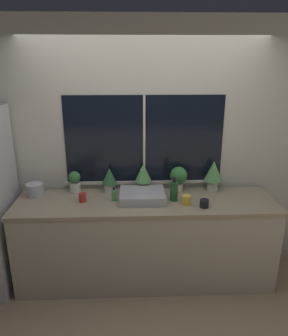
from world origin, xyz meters
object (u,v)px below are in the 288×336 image
(soap_bottle, at_px, (114,195))
(potted_plant_left, at_px, (109,179))
(kettle, at_px, (35,189))
(potted_plant_far_right, at_px, (213,173))
(potted_plant_right, at_px, (179,177))
(mug_yellow, at_px, (186,200))
(potted_plant_center, at_px, (143,175))
(bottle_tall, at_px, (174,191))
(potted_plant_far_left, at_px, (75,181))
(mug_black, at_px, (204,203))
(mug_red, at_px, (83,197))
(sink, at_px, (142,195))

(soap_bottle, bearing_deg, potted_plant_left, 103.51)
(kettle, bearing_deg, potted_plant_far_right, 2.38)
(potted_plant_right, xyz_separation_m, mug_yellow, (0.03, -0.36, -0.11))
(potted_plant_left, bearing_deg, potted_plant_center, -0.00)
(potted_plant_center, distance_m, potted_plant_far_right, 0.76)
(bottle_tall, xyz_separation_m, mug_yellow, (0.11, -0.10, -0.06))
(potted_plant_far_left, bearing_deg, mug_black, -18.35)
(mug_black, height_order, kettle, kettle)
(soap_bottle, height_order, mug_black, soap_bottle)
(mug_black, bearing_deg, potted_plant_far_left, 161.65)
(soap_bottle, relative_size, bottle_tall, 0.59)
(potted_plant_far_right, xyz_separation_m, mug_yellow, (-0.35, -0.36, -0.15))
(bottle_tall, bearing_deg, mug_black, -32.75)
(potted_plant_right, xyz_separation_m, potted_plant_far_right, (0.38, 0.00, 0.03))
(potted_plant_far_right, xyz_separation_m, mug_red, (-1.38, -0.25, -0.15))
(potted_plant_center, bearing_deg, mug_red, -157.79)
(sink, relative_size, bottle_tall, 1.83)
(potted_plant_left, height_order, mug_black, potted_plant_left)
(potted_plant_center, relative_size, potted_plant_right, 1.16)
(potted_plant_center, bearing_deg, mug_yellow, -41.43)
(potted_plant_center, relative_size, soap_bottle, 2.13)
(sink, distance_m, kettle, 1.13)
(potted_plant_left, height_order, soap_bottle, potted_plant_left)
(sink, bearing_deg, potted_plant_far_left, 162.21)
(mug_yellow, xyz_separation_m, kettle, (-1.55, 0.28, 0.02))
(potted_plant_right, relative_size, mug_yellow, 2.83)
(potted_plant_right, bearing_deg, potted_plant_far_left, -180.00)
(mug_yellow, bearing_deg, potted_plant_left, 154.95)
(potted_plant_left, bearing_deg, potted_plant_far_left, -180.00)
(potted_plant_far_left, xyz_separation_m, soap_bottle, (0.43, -0.24, -0.06))
(mug_black, relative_size, mug_red, 0.99)
(potted_plant_far_left, bearing_deg, sink, -17.79)
(sink, xyz_separation_m, potted_plant_right, (0.40, 0.23, 0.12))
(potted_plant_left, xyz_separation_m, potted_plant_right, (0.74, 0.00, 0.01))
(potted_plant_far_right, bearing_deg, sink, -163.56)
(potted_plant_far_left, height_order, potted_plant_far_right, potted_plant_far_right)
(mug_yellow, relative_size, kettle, 0.53)
(potted_plant_left, xyz_separation_m, mug_red, (-0.26, -0.25, -0.11))
(bottle_tall, bearing_deg, potted_plant_far_right, 29.46)
(potted_plant_far_right, relative_size, mug_black, 3.76)
(mug_black, bearing_deg, mug_red, 171.43)
(sink, relative_size, potted_plant_far_right, 1.39)
(potted_plant_far_left, relative_size, potted_plant_center, 0.75)
(bottle_tall, bearing_deg, mug_red, 179.70)
(potted_plant_right, height_order, mug_yellow, potted_plant_right)
(mug_yellow, bearing_deg, mug_black, -23.84)
(potted_plant_far_right, bearing_deg, mug_red, -169.58)
(sink, bearing_deg, mug_red, -177.70)
(kettle, bearing_deg, soap_bottle, -11.06)
(mug_red, bearing_deg, potted_plant_far_left, 114.13)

